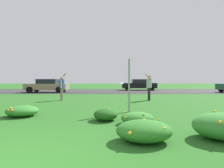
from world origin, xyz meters
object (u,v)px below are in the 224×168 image
Objects in this scene: car_black_center_left at (139,85)px; car_tan_center_right at (47,86)px; frisbee_pale_blue at (122,83)px; sign_post_near_path at (129,85)px; person_thrower_blue_shirt at (62,86)px; person_catcher_red_cap_gray_shirt at (149,85)px.

car_black_center_left is 11.57m from car_tan_center_right.
car_tan_center_right is (-7.82, 8.32, -0.39)m from frisbee_pale_blue.
car_tan_center_right is at bearing 122.21° from sign_post_near_path.
car_tan_center_right is at bearing -157.51° from car_black_center_left.
car_tan_center_right is at bearing 115.30° from person_thrower_blue_shirt.
sign_post_near_path is 17.24m from car_black_center_left.
person_catcher_red_cap_gray_shirt is at bearing 5.72° from frisbee_pale_blue.
sign_post_near_path reaches higher than car_tan_center_right.
sign_post_near_path is at bearing -47.45° from person_thrower_blue_shirt.
person_thrower_blue_shirt is 14.31m from car_black_center_left.
sign_post_near_path is 4.27m from frisbee_pale_blue.
car_tan_center_right is (-10.69, -4.42, 0.00)m from car_black_center_left.
person_catcher_red_cap_gray_shirt is (5.77, 0.00, 0.03)m from person_thrower_blue_shirt.
person_thrower_blue_shirt reaches higher than car_tan_center_right.
person_thrower_blue_shirt reaches higher than person_catcher_red_cap_gray_shirt.
person_thrower_blue_shirt is at bearing -118.54° from car_black_center_left.
sign_post_near_path is 1.22× the size of person_thrower_blue_shirt.
car_tan_center_right is (-9.62, 8.14, -0.26)m from person_catcher_red_cap_gray_shirt.
person_thrower_blue_shirt is 0.41× the size of car_tan_center_right.
car_black_center_left is 1.00× the size of car_tan_center_right.
frisbee_pale_blue is 11.43m from car_tan_center_right.
sign_post_near_path reaches higher than person_catcher_red_cap_gray_shirt.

